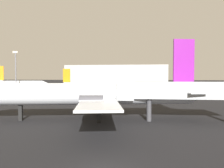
{
  "coord_description": "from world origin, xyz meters",
  "views": [
    {
      "loc": [
        2.22,
        -12.75,
        6.48
      ],
      "look_at": [
        -4.39,
        37.78,
        4.43
      ],
      "focal_mm": 32.85,
      "sensor_mm": 36.0,
      "label": 1
    }
  ],
  "objects_px": {
    "airplane_far_left": "(90,86)",
    "airplane_far_right": "(19,83)",
    "jet_bridge": "(174,91)",
    "light_mast_left": "(16,68)",
    "airplane_at_gate": "(91,94)"
  },
  "relations": [
    {
      "from": "jet_bridge",
      "to": "light_mast_left",
      "type": "relative_size",
      "value": 1.02
    },
    {
      "from": "airplane_at_gate",
      "to": "airplane_far_right",
      "type": "bearing_deg",
      "value": -62.01
    },
    {
      "from": "airplane_far_right",
      "to": "jet_bridge",
      "type": "height_order",
      "value": "airplane_far_right"
    },
    {
      "from": "airplane_far_right",
      "to": "light_mast_left",
      "type": "distance_m",
      "value": 9.06
    },
    {
      "from": "airplane_far_left",
      "to": "jet_bridge",
      "type": "bearing_deg",
      "value": -61.09
    },
    {
      "from": "jet_bridge",
      "to": "light_mast_left",
      "type": "bearing_deg",
      "value": -45.01
    },
    {
      "from": "airplane_far_left",
      "to": "airplane_far_right",
      "type": "height_order",
      "value": "airplane_far_left"
    },
    {
      "from": "airplane_at_gate",
      "to": "airplane_far_right",
      "type": "relative_size",
      "value": 1.35
    },
    {
      "from": "airplane_far_right",
      "to": "jet_bridge",
      "type": "distance_m",
      "value": 87.11
    },
    {
      "from": "jet_bridge",
      "to": "light_mast_left",
      "type": "distance_m",
      "value": 82.16
    },
    {
      "from": "airplane_far_left",
      "to": "light_mast_left",
      "type": "xyz_separation_m",
      "value": [
        -37.62,
        14.07,
        7.11
      ]
    },
    {
      "from": "airplane_far_right",
      "to": "jet_bridge",
      "type": "bearing_deg",
      "value": -53.55
    },
    {
      "from": "light_mast_left",
      "to": "jet_bridge",
      "type": "bearing_deg",
      "value": -43.19
    },
    {
      "from": "airplane_far_right",
      "to": "jet_bridge",
      "type": "xyz_separation_m",
      "value": [
        61.8,
        -61.36,
        1.43
      ]
    },
    {
      "from": "airplane_far_left",
      "to": "jet_bridge",
      "type": "xyz_separation_m",
      "value": [
        22.15,
        -42.03,
        1.46
      ]
    }
  ]
}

